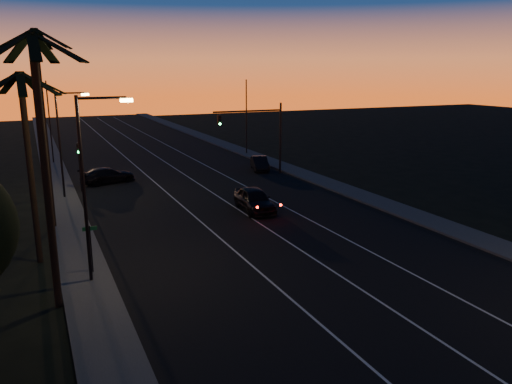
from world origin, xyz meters
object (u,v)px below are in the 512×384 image
signal_mast (259,127)px  lead_car (254,200)px  right_car (260,163)px  cross_car (108,175)px

signal_mast → lead_car: signal_mast is taller
right_car → cross_car: size_ratio=0.84×
cross_car → right_car: bearing=-0.6°
signal_mast → right_car: (1.15, 2.26, -4.07)m
lead_car → cross_car: bearing=120.9°
right_car → lead_car: bearing=-116.2°
signal_mast → lead_car: (-5.67, -11.60, -3.92)m
signal_mast → right_car: bearing=63.0°
signal_mast → cross_car: (-14.07, 2.43, -4.05)m
lead_car → cross_car: size_ratio=1.07×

